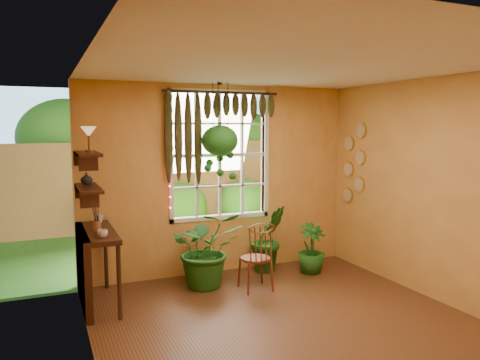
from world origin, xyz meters
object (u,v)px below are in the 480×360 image
object	(u,v)px
potted_plant_left	(207,249)
potted_plant_mid	(268,238)
windsor_chair	(256,267)
hanging_basket	(220,143)
counter_ledge	(88,260)

from	to	relation	value
potted_plant_left	potted_plant_mid	xyz separation A→B (m)	(1.05, 0.28, -0.03)
windsor_chair	potted_plant_left	distance (m)	0.70
windsor_chair	potted_plant_left	bearing A→B (deg)	147.81
hanging_basket	potted_plant_mid	bearing A→B (deg)	0.79
hanging_basket	potted_plant_left	bearing A→B (deg)	-137.56
hanging_basket	counter_ledge	bearing A→B (deg)	-168.69
counter_ledge	potted_plant_left	xyz separation A→B (m)	(1.50, 0.09, -0.04)
windsor_chair	potted_plant_mid	size ratio (longest dim) A/B	1.07
potted_plant_mid	hanging_basket	world-z (taller)	hanging_basket
windsor_chair	potted_plant_mid	bearing A→B (deg)	54.36
hanging_basket	windsor_chair	bearing A→B (deg)	-68.40
potted_plant_mid	hanging_basket	bearing A→B (deg)	-179.21
windsor_chair	potted_plant_mid	world-z (taller)	windsor_chair
windsor_chair	hanging_basket	distance (m)	1.73
counter_ledge	hanging_basket	size ratio (longest dim) A/B	0.90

